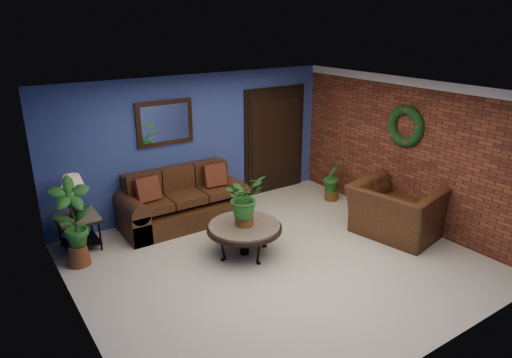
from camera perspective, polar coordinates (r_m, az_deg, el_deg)
floor at (r=6.90m, az=2.61°, el=-10.28°), size 5.50×5.50×0.00m
wall_back at (r=8.41m, az=-7.46°, el=4.39°), size 5.50×0.04×2.50m
wall_left at (r=5.32m, az=-21.87°, el=-6.15°), size 0.04×5.00×2.50m
wall_right_brick at (r=8.24m, az=18.35°, el=3.23°), size 0.04×5.00×2.50m
ceiling at (r=6.05m, az=2.98°, el=10.70°), size 5.50×5.00×0.02m
crown_molding at (r=7.98m, az=19.13°, el=11.34°), size 0.03×5.00×0.14m
wall_mirror at (r=8.02m, az=-11.32°, el=6.89°), size 1.02×0.06×0.77m
closet_door at (r=9.32m, az=2.34°, el=4.78°), size 1.44×0.06×2.18m
wreath at (r=8.11m, az=18.15°, el=6.30°), size 0.16×0.72×0.72m
sofa at (r=8.13m, az=-9.26°, el=-3.19°), size 2.16×0.93×0.97m
coffee_table at (r=6.91m, az=-1.47°, el=-6.15°), size 1.14×1.14×0.49m
end_table at (r=7.57m, az=-21.34°, el=-5.19°), size 0.62×0.62×0.56m
table_lamp at (r=7.37m, az=-21.85°, el=-1.37°), size 0.38×0.38×0.63m
side_chair at (r=8.45m, az=-4.07°, el=-0.34°), size 0.48×0.48×0.99m
armchair at (r=7.84m, az=17.11°, el=-3.81°), size 1.41×1.54×0.87m
coffee_plant at (r=6.71m, az=-1.51°, el=-2.41°), size 0.67×0.61×0.78m
floor_plant at (r=9.06m, az=9.52°, el=-0.04°), size 0.38×0.31×0.83m
tall_plant at (r=7.00m, az=-21.87°, el=-4.76°), size 0.59×0.42×1.34m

